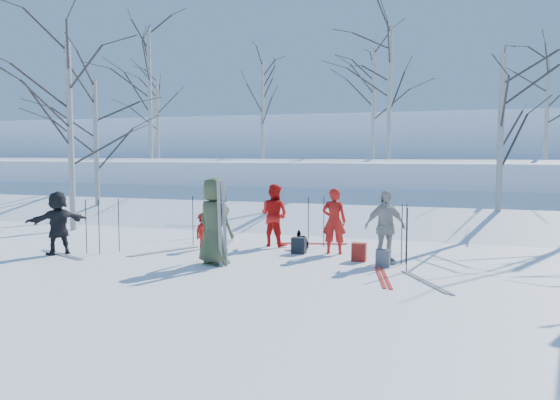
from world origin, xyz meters
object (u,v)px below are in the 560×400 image
(skier_olive_center, at_px, (214,221))
(backpack_grey, at_px, (383,258))
(skier_cream_east, at_px, (385,227))
(skier_grey_west, at_px, (58,223))
(skier_redor_behind, at_px, (274,215))
(backpack_dark, at_px, (299,245))
(skier_red_seated, at_px, (203,231))
(backpack_red, at_px, (359,252))
(dog, at_px, (303,240))
(skier_red_north, at_px, (334,221))

(skier_olive_center, bearing_deg, backpack_grey, -143.57)
(skier_cream_east, height_order, skier_grey_west, skier_cream_east)
(skier_redor_behind, distance_m, backpack_grey, 3.65)
(backpack_dark, bearing_deg, skier_olive_center, -127.86)
(skier_red_seated, xyz_separation_m, skier_cream_east, (4.67, -0.34, 0.36))
(skier_grey_west, relative_size, backpack_grey, 4.10)
(skier_olive_center, relative_size, skier_red_seated, 2.06)
(skier_cream_east, distance_m, backpack_red, 0.86)
(skier_red_seated, height_order, skier_cream_east, skier_cream_east)
(backpack_red, distance_m, backpack_dark, 1.65)
(skier_cream_east, height_order, dog, skier_cream_east)
(skier_red_north, xyz_separation_m, skier_redor_behind, (-1.77, 0.61, 0.01))
(skier_grey_west, relative_size, backpack_red, 3.71)
(skier_red_north, relative_size, skier_grey_west, 1.04)
(dog, xyz_separation_m, backpack_grey, (2.25, -1.50, -0.05))
(skier_red_north, relative_size, backpack_grey, 4.28)
(skier_cream_east, xyz_separation_m, dog, (-2.23, 1.14, -0.58))
(skier_redor_behind, bearing_deg, backpack_dark, 152.21)
(dog, xyz_separation_m, backpack_red, (1.64, -1.05, -0.03))
(skier_redor_behind, distance_m, backpack_dark, 1.42)
(skier_red_seated, bearing_deg, backpack_red, -86.58)
(backpack_dark, bearing_deg, backpack_grey, -22.91)
(skier_grey_west, bearing_deg, skier_red_north, 142.10)
(backpack_grey, bearing_deg, skier_red_north, 139.30)
(dog, distance_m, backpack_grey, 2.70)
(skier_redor_behind, xyz_separation_m, dog, (0.88, -0.28, -0.58))
(skier_redor_behind, relative_size, dog, 2.88)
(skier_cream_east, bearing_deg, skier_grey_west, 157.12)
(skier_redor_behind, xyz_separation_m, backpack_grey, (3.13, -1.78, -0.64))
(skier_cream_east, relative_size, backpack_dark, 4.14)
(skier_olive_center, height_order, skier_cream_east, skier_olive_center)
(dog, bearing_deg, backpack_dark, 43.81)
(skier_red_seated, height_order, dog, skier_red_seated)
(skier_cream_east, bearing_deg, skier_olive_center, 166.46)
(backpack_red, bearing_deg, skier_red_seated, 176.35)
(skier_red_seated, relative_size, skier_grey_west, 0.61)
(dog, height_order, backpack_dark, dog)
(skier_olive_center, relative_size, backpack_dark, 4.84)
(skier_grey_west, height_order, backpack_red, skier_grey_west)
(skier_olive_center, height_order, skier_red_north, skier_olive_center)
(skier_red_seated, relative_size, backpack_red, 2.24)
(skier_redor_behind, bearing_deg, backpack_grey, 164.87)
(skier_redor_behind, height_order, dog, skier_redor_behind)
(skier_red_seated, distance_m, backpack_dark, 2.52)
(backpack_dark, bearing_deg, skier_cream_east, -14.49)
(skier_red_seated, relative_size, backpack_dark, 2.35)
(skier_cream_east, xyz_separation_m, backpack_red, (-0.59, 0.08, -0.62))
(skier_cream_east, bearing_deg, backpack_red, 139.09)
(skier_red_north, distance_m, skier_red_seated, 3.37)
(skier_grey_west, bearing_deg, skier_redor_behind, 154.40)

